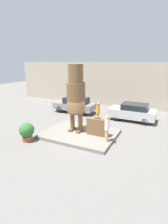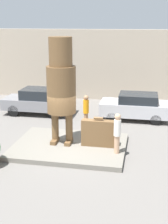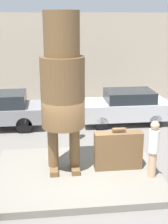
% 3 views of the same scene
% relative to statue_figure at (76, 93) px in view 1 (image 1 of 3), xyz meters
% --- Properties ---
extents(ground_plane, '(60.00, 60.00, 0.00)m').
position_rel_statue_figure_xyz_m(ground_plane, '(0.40, -0.19, -3.04)').
color(ground_plane, slate).
extents(pedestal, '(5.12, 3.91, 0.21)m').
position_rel_statue_figure_xyz_m(pedestal, '(0.40, -0.19, -2.93)').
color(pedestal, slate).
rests_on(pedestal, ground_plane).
extents(building_backdrop, '(28.00, 0.60, 5.09)m').
position_rel_statue_figure_xyz_m(building_backdrop, '(0.40, 9.56, -0.49)').
color(building_backdrop, tan).
rests_on(building_backdrop, ground_plane).
extents(statue_figure, '(1.31, 1.31, 4.84)m').
position_rel_statue_figure_xyz_m(statue_figure, '(0.00, 0.00, 0.00)').
color(statue_figure, brown).
rests_on(statue_figure, pedestal).
extents(giant_suitcase, '(1.51, 0.38, 1.37)m').
position_rel_statue_figure_xyz_m(giant_suitcase, '(1.71, -0.09, -2.22)').
color(giant_suitcase, brown).
rests_on(giant_suitcase, pedestal).
extents(tourist, '(0.30, 0.30, 1.78)m').
position_rel_statue_figure_xyz_m(tourist, '(2.62, -0.75, -1.86)').
color(tourist, tan).
rests_on(tourist, pedestal).
extents(parked_car_grey, '(4.30, 1.83, 1.62)m').
position_rel_statue_figure_xyz_m(parked_car_grey, '(-2.79, 4.86, -2.18)').
color(parked_car_grey, gray).
rests_on(parked_car_grey, ground_plane).
extents(parked_car_silver, '(4.02, 1.81, 1.58)m').
position_rel_statue_figure_xyz_m(parked_car_silver, '(3.18, 4.84, -2.22)').
color(parked_car_silver, '#B7B7BC').
rests_on(parked_car_silver, ground_plane).
extents(planter_pot, '(0.99, 0.99, 1.29)m').
position_rel_statue_figure_xyz_m(planter_pot, '(-2.39, -2.60, -2.33)').
color(planter_pot, brown).
rests_on(planter_pot, ground_plane).
extents(worker_hivis, '(0.31, 0.31, 1.83)m').
position_rel_statue_figure_xyz_m(worker_hivis, '(0.58, 2.89, -2.04)').
color(worker_hivis, '#A87A56').
rests_on(worker_hivis, ground_plane).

